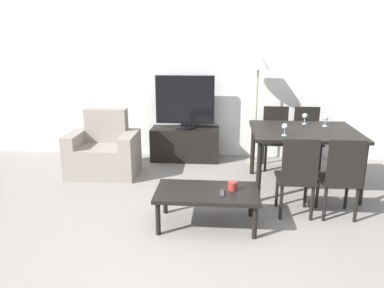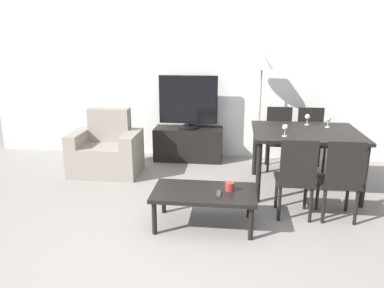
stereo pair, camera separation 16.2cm
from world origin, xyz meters
The scene contains 17 objects.
ground_plane centered at (0.00, 0.00, 0.00)m, with size 18.00×18.00×0.00m, color gray.
wall_back centered at (0.00, 3.29, 1.35)m, with size 6.89×0.06×2.70m.
armchair centered at (-1.20, 2.26, 0.32)m, with size 0.96×0.66×0.91m.
tv_stand centered at (-0.11, 3.00, 0.26)m, with size 1.07×0.44×0.52m.
tv centered at (-0.11, 3.00, 0.93)m, with size 0.91×0.32×0.83m.
coffee_table centered at (0.33, 0.83, 0.34)m, with size 1.06×0.59×0.38m.
dining_table centered at (1.51, 1.95, 0.70)m, with size 1.31×1.07×0.78m.
dining_chair_near centered at (1.28, 1.10, 0.49)m, with size 0.40×0.40×0.90m.
dining_chair_far centered at (1.74, 2.79, 0.49)m, with size 0.40×0.40×0.90m.
dining_chair_near_right centered at (1.74, 1.10, 0.49)m, with size 0.40×0.40×0.90m.
dining_chair_far_left centered at (1.28, 2.79, 0.49)m, with size 0.40×0.40×0.90m.
floor_lamp centered at (0.99, 2.98, 1.47)m, with size 0.33×0.33×1.69m.
remote_primary centered at (0.48, 0.75, 0.39)m, with size 0.04×0.15×0.02m.
cup_white_near centered at (0.59, 0.87, 0.43)m, with size 0.09×0.09×0.09m.
wine_glass_left centered at (1.57, 2.28, 0.88)m, with size 0.07×0.07×0.15m.
wine_glass_center centered at (1.21, 1.63, 0.88)m, with size 0.07×0.07×0.15m.
wine_glass_right centered at (1.81, 2.17, 0.88)m, with size 0.07×0.07×0.15m.
Camera 2 is at (0.62, -2.71, 1.88)m, focal length 35.00 mm.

